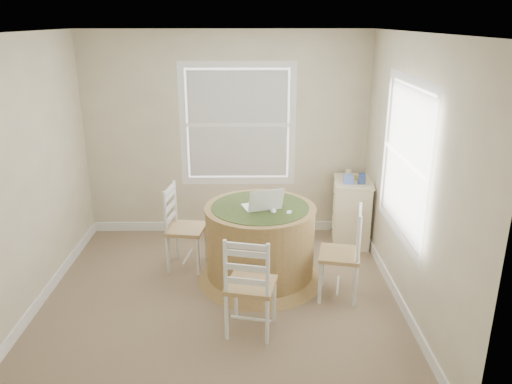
{
  "coord_description": "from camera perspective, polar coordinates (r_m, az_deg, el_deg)",
  "views": [
    {
      "loc": [
        0.31,
        -4.42,
        2.71
      ],
      "look_at": [
        0.36,
        0.45,
        1.01
      ],
      "focal_mm": 35.0,
      "sensor_mm": 36.0,
      "label": 1
    }
  ],
  "objects": [
    {
      "name": "chair_near",
      "position": [
        4.51,
        -0.59,
        -10.54
      ],
      "size": [
        0.5,
        0.48,
        0.95
      ],
      "primitive_type": null,
      "rotation": [
        0.0,
        0.0,
        2.92
      ],
      "color": "white",
      "rests_on": "ground"
    },
    {
      "name": "mouse",
      "position": [
        5.09,
        1.97,
        -2.18
      ],
      "size": [
        0.09,
        0.12,
        0.04
      ],
      "primitive_type": "ellipsoid",
      "rotation": [
        0.0,
        0.0,
        -0.24
      ],
      "color": "white",
      "rests_on": "round_table"
    },
    {
      "name": "cup_cream",
      "position": [
        6.4,
        10.48,
        2.17
      ],
      "size": [
        0.07,
        0.07,
        0.09
      ],
      "primitive_type": "cylinder",
      "color": "beige",
      "rests_on": "corner_chest"
    },
    {
      "name": "chair_left",
      "position": [
        5.69,
        -7.97,
        -4.15
      ],
      "size": [
        0.46,
        0.47,
        0.95
      ],
      "primitive_type": null,
      "rotation": [
        0.0,
        0.0,
        1.43
      ],
      "color": "white",
      "rests_on": "ground"
    },
    {
      "name": "round_table",
      "position": [
        5.38,
        0.47,
        -5.56
      ],
      "size": [
        1.36,
        1.36,
        0.85
      ],
      "rotation": [
        0.0,
        0.0,
        -0.24
      ],
      "color": "#A37A49",
      "rests_on": "ground"
    },
    {
      "name": "laptop",
      "position": [
        5.18,
        0.73,
        -1.5
      ],
      "size": [
        0.45,
        0.42,
        0.26
      ],
      "rotation": [
        0.0,
        0.0,
        3.46
      ],
      "color": "white",
      "rests_on": "round_table"
    },
    {
      "name": "corner_chest",
      "position": [
        6.39,
        10.83,
        -2.22
      ],
      "size": [
        0.54,
        0.67,
        0.83
      ],
      "rotation": [
        0.0,
        0.0,
        -0.13
      ],
      "color": "beige",
      "rests_on": "ground"
    },
    {
      "name": "room",
      "position": [
        4.8,
        -2.31,
        2.09
      ],
      "size": [
        3.64,
        3.64,
        2.64
      ],
      "color": "#8D7A5A",
      "rests_on": "ground"
    },
    {
      "name": "chair_right",
      "position": [
        5.11,
        9.55,
        -7.01
      ],
      "size": [
        0.48,
        0.49,
        0.95
      ],
      "primitive_type": null,
      "rotation": [
        0.0,
        0.0,
        -1.78
      ],
      "color": "white",
      "rests_on": "ground"
    },
    {
      "name": "box_yellow",
      "position": [
        6.32,
        11.5,
        1.74
      ],
      "size": [
        0.16,
        0.12,
        0.06
      ],
      "primitive_type": "cube",
      "rotation": [
        0.0,
        0.0,
        -0.13
      ],
      "color": "gold",
      "rests_on": "corner_chest"
    },
    {
      "name": "keys",
      "position": [
        5.23,
        2.78,
        -1.66
      ],
      "size": [
        0.07,
        0.06,
        0.02
      ],
      "primitive_type": "cube",
      "rotation": [
        0.0,
        0.0,
        -0.24
      ],
      "color": "black",
      "rests_on": "round_table"
    },
    {
      "name": "tissue_box",
      "position": [
        6.13,
        10.5,
        1.45
      ],
      "size": [
        0.13,
        0.13,
        0.1
      ],
      "primitive_type": "cube",
      "rotation": [
        0.0,
        0.0,
        -0.13
      ],
      "color": "#5F7EDA",
      "rests_on": "corner_chest"
    },
    {
      "name": "phone",
      "position": [
        5.09,
        3.81,
        -2.36
      ],
      "size": [
        0.06,
        0.1,
        0.02
      ],
      "primitive_type": "cube",
      "rotation": [
        0.0,
        0.0,
        -0.24
      ],
      "color": "#B7BABF",
      "rests_on": "round_table"
    },
    {
      "name": "box_blue",
      "position": [
        6.13,
        12.07,
        1.47
      ],
      "size": [
        0.09,
        0.09,
        0.12
      ],
      "primitive_type": "cube",
      "rotation": [
        0.0,
        0.0,
        -0.13
      ],
      "color": "#2D4488",
      "rests_on": "corner_chest"
    }
  ]
}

